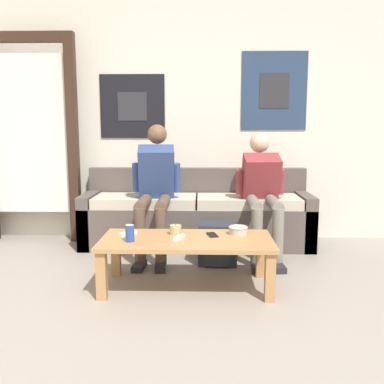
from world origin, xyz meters
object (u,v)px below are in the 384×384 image
(pillar_candle, at_px, (176,230))
(drink_can_blue, at_px, (130,233))
(ceramic_bowl, at_px, (238,230))
(backpack, at_px, (218,245))
(game_controller_near_left, at_px, (128,233))
(person_seated_adult, at_px, (155,184))
(cell_phone, at_px, (212,235))
(couch, at_px, (197,217))
(coffee_table, at_px, (187,246))
(person_seated_teen, at_px, (262,189))
(game_controller_near_right, at_px, (179,237))

(pillar_candle, xyz_separation_m, drink_can_blue, (-0.32, -0.21, 0.02))
(drink_can_blue, bearing_deg, ceramic_bowl, 16.50)
(backpack, height_order, pillar_candle, pillar_candle)
(game_controller_near_left, bearing_deg, person_seated_adult, 81.04)
(person_seated_adult, height_order, cell_phone, person_seated_adult)
(couch, bearing_deg, coffee_table, -92.68)
(couch, xyz_separation_m, ceramic_bowl, (0.34, -1.07, 0.13))
(couch, bearing_deg, cell_phone, -83.06)
(person_seated_teen, xyz_separation_m, cell_phone, (-0.48, -0.78, -0.25))
(person_seated_teen, distance_m, backpack, 0.69)
(person_seated_adult, relative_size, ceramic_bowl, 8.19)
(backpack, relative_size, drink_can_blue, 2.93)
(game_controller_near_left, bearing_deg, person_seated_teen, 34.30)
(pillar_candle, distance_m, game_controller_near_left, 0.37)
(couch, distance_m, person_seated_teen, 0.79)
(ceramic_bowl, bearing_deg, person_seated_adult, 134.74)
(pillar_candle, bearing_deg, cell_phone, -4.19)
(backpack, xyz_separation_m, pillar_candle, (-0.35, -0.45, 0.24))
(game_controller_near_right, distance_m, cell_phone, 0.27)
(person_seated_adult, distance_m, ceramic_bowl, 1.07)
(game_controller_near_left, bearing_deg, couch, 65.25)
(coffee_table, height_order, pillar_candle, pillar_candle)
(game_controller_near_left, relative_size, game_controller_near_right, 0.87)
(backpack, distance_m, game_controller_near_left, 0.88)
(backpack, xyz_separation_m, game_controller_near_right, (-0.31, -0.59, 0.22))
(game_controller_near_right, bearing_deg, coffee_table, 13.02)
(backpack, bearing_deg, coffee_table, -113.91)
(person_seated_adult, distance_m, game_controller_near_left, 0.84)
(couch, relative_size, person_seated_adult, 1.88)
(couch, height_order, ceramic_bowl, couch)
(backpack, relative_size, game_controller_near_left, 2.85)
(pillar_candle, relative_size, drink_can_blue, 0.72)
(pillar_candle, bearing_deg, coffee_table, -52.84)
(backpack, xyz_separation_m, ceramic_bowl, (0.14, -0.43, 0.24))
(backpack, relative_size, ceramic_bowl, 2.42)
(drink_can_blue, bearing_deg, backpack, 45.00)
(game_controller_near_right, xyz_separation_m, cell_phone, (0.25, 0.11, -0.01))
(coffee_table, height_order, person_seated_teen, person_seated_teen)
(coffee_table, height_order, game_controller_near_right, game_controller_near_right)
(drink_can_blue, bearing_deg, game_controller_near_right, 12.37)
(pillar_candle, height_order, game_controller_near_left, pillar_candle)
(coffee_table, bearing_deg, backpack, 66.09)
(pillar_candle, bearing_deg, ceramic_bowl, 3.36)
(person_seated_adult, distance_m, backpack, 0.83)
(person_seated_adult, relative_size, person_seated_teen, 1.07)
(person_seated_teen, relative_size, game_controller_near_right, 7.83)
(couch, distance_m, backpack, 0.68)
(cell_phone, bearing_deg, pillar_candle, 175.81)
(person_seated_teen, bearing_deg, drink_can_blue, -138.33)
(couch, xyz_separation_m, game_controller_near_right, (-0.11, -1.23, 0.11))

